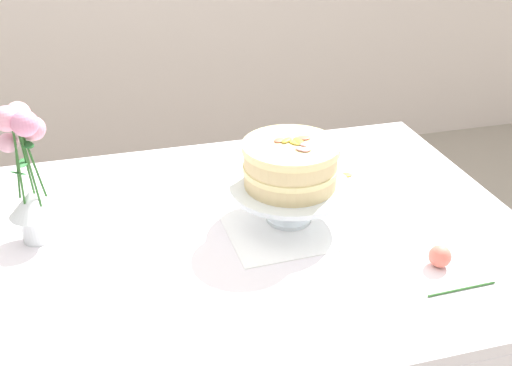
{
  "coord_description": "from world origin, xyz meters",
  "views": [
    {
      "loc": [
        -0.26,
        -1.17,
        1.53
      ],
      "look_at": [
        0.06,
        0.0,
        0.86
      ],
      "focal_mm": 42.14,
      "sensor_mm": 36.0,
      "label": 1
    }
  ],
  "objects": [
    {
      "name": "loose_petal_0",
      "position": [
        0.37,
        0.19,
        0.74
      ],
      "size": [
        0.04,
        0.03,
        0.01
      ],
      "primitive_type": "ellipsoid",
      "rotation": [
        0.0,
        0.0,
        2.92
      ],
      "color": "yellow",
      "rests_on": "dining_table"
    },
    {
      "name": "linen_napkin",
      "position": [
        0.14,
        0.01,
        0.74
      ],
      "size": [
        0.33,
        0.33,
        0.0
      ],
      "primitive_type": "cube",
      "rotation": [
        0.0,
        0.0,
        0.04
      ],
      "color": "white",
      "rests_on": "dining_table"
    },
    {
      "name": "cake_stand",
      "position": [
        0.14,
        0.01,
        0.82
      ],
      "size": [
        0.29,
        0.29,
        0.1
      ],
      "color": "silver",
      "rests_on": "linen_napkin"
    },
    {
      "name": "fallen_rose",
      "position": [
        0.4,
        -0.26,
        0.76
      ],
      "size": [
        0.16,
        0.12,
        0.05
      ],
      "color": "#2D6028",
      "rests_on": "dining_table"
    },
    {
      "name": "layer_cake",
      "position": [
        0.14,
        0.01,
        0.89
      ],
      "size": [
        0.23,
        0.23,
        0.11
      ],
      "color": "beige",
      "rests_on": "cake_stand"
    },
    {
      "name": "dining_table",
      "position": [
        0.0,
        -0.02,
        0.65
      ],
      "size": [
        1.4,
        1.0,
        0.74
      ],
      "color": "white",
      "rests_on": "ground"
    },
    {
      "name": "flower_vase",
      "position": [
        -0.44,
        0.08,
        0.91
      ],
      "size": [
        0.11,
        0.12,
        0.34
      ],
      "color": "silver",
      "rests_on": "dining_table"
    }
  ]
}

